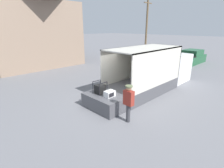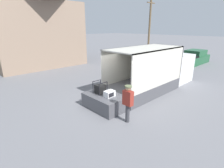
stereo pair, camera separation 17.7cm
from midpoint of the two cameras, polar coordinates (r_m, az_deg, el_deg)
The scene contains 9 objects.
ground_plane at distance 9.50m, azimuth 0.35°, elevation -6.52°, with size 160.00×160.00×0.00m, color slate.
box_truck at distance 12.50m, azimuth 14.63°, elevation 3.24°, with size 7.40×2.24×2.81m.
tailgate_deck at distance 8.91m, azimuth -2.86°, elevation -5.72°, with size 1.41×2.13×0.73m, color #4C4C51.
microwave at distance 8.50m, azimuth -1.37°, elevation -3.20°, with size 0.51×0.37×0.30m.
portable_generator at distance 8.91m, azimuth -4.43°, elevation -1.60°, with size 0.55×0.54×0.63m.
worker_person at distance 7.42m, azimuth 4.76°, elevation -5.28°, with size 0.30×0.44×1.67m.
pickup_truck_green at distance 21.68m, azimuth 23.88°, elevation 7.75°, with size 5.23×1.85×1.50m.
house_backdrop at distance 21.27m, azimuth -25.98°, elevation 17.57°, with size 8.83×8.19×8.60m.
utility_pole at distance 27.55m, azimuth 11.05°, elevation 18.04°, with size 1.80×0.28×7.79m.
Camera 1 is at (-6.18, -6.03, 3.97)m, focal length 28.00 mm.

